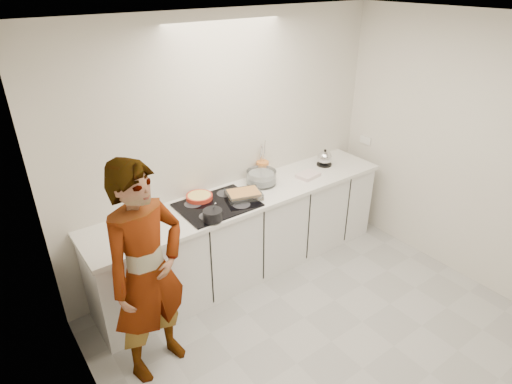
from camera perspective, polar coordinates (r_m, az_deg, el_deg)
floor at (r=4.01m, az=10.03°, el=-19.03°), size 3.60×3.20×0.00m
ceiling at (r=2.81m, az=14.60°, el=20.83°), size 3.60×3.20×0.00m
wall_back at (r=4.31m, az=-3.80°, el=5.86°), size 3.60×0.00×2.60m
wall_left at (r=2.42m, az=-19.83°, el=-15.49°), size 0.00×3.20×2.60m
wall_right at (r=4.62m, az=27.14°, el=4.22°), size 0.02×3.20×2.60m
base_cabinets at (r=4.48m, az=-1.23°, el=-5.72°), size 3.20×0.58×0.87m
countertop at (r=4.24m, az=-1.29°, el=-0.58°), size 3.24×0.64×0.04m
hob at (r=4.05m, az=-5.19°, el=-1.72°), size 0.72×0.54×0.01m
tart_dish at (r=4.15m, az=-7.57°, el=-0.62°), size 0.31×0.31×0.04m
saucepan at (r=3.78m, az=-5.79°, el=-3.06°), size 0.17×0.17×0.16m
baking_dish at (r=4.13m, az=-1.65°, el=-0.32°), size 0.38×0.33×0.06m
mixing_bowl at (r=4.42m, az=0.72°, el=1.88°), size 0.41×0.41×0.14m
tea_towel at (r=4.63m, az=6.96°, el=2.24°), size 0.26×0.20×0.04m
kettle at (r=4.91m, az=9.13°, el=4.44°), size 0.18×0.18×0.19m
utensil_crock at (r=4.59m, az=0.89°, el=3.12°), size 0.13×0.13×0.17m
cook at (r=3.29m, az=-14.25°, el=-10.49°), size 0.75×0.59×1.81m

